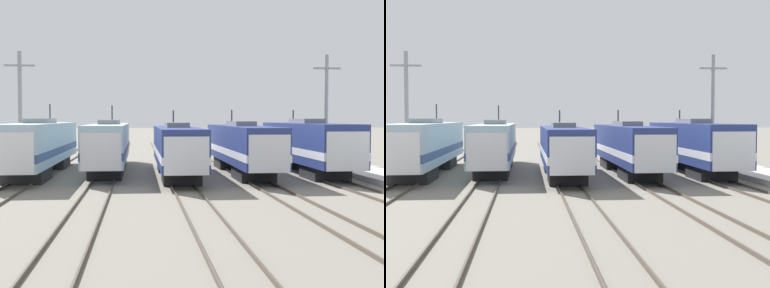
# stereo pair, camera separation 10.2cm
# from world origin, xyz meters

# --- Properties ---
(ground_plane) EXTENTS (400.00, 400.00, 0.00)m
(ground_plane) POSITION_xyz_m (0.00, 0.00, 0.00)
(ground_plane) COLOR slate
(rail_pair_far_left) EXTENTS (1.50, 120.00, 0.15)m
(rail_pair_far_left) POSITION_xyz_m (-10.08, 0.00, 0.07)
(rail_pair_far_left) COLOR #4C4238
(rail_pair_far_left) RESTS_ON ground_plane
(rail_pair_center_left) EXTENTS (1.51, 120.00, 0.15)m
(rail_pair_center_left) POSITION_xyz_m (-5.04, 0.00, 0.07)
(rail_pair_center_left) COLOR #4C4238
(rail_pair_center_left) RESTS_ON ground_plane
(rail_pair_center) EXTENTS (1.51, 120.00, 0.15)m
(rail_pair_center) POSITION_xyz_m (0.00, 0.00, 0.07)
(rail_pair_center) COLOR #4C4238
(rail_pair_center) RESTS_ON ground_plane
(rail_pair_center_right) EXTENTS (1.51, 120.00, 0.15)m
(rail_pair_center_right) POSITION_xyz_m (5.04, 0.00, 0.07)
(rail_pair_center_right) COLOR #4C4238
(rail_pair_center_right) RESTS_ON ground_plane
(rail_pair_far_right) EXTENTS (1.50, 120.00, 0.15)m
(rail_pair_far_right) POSITION_xyz_m (10.08, 0.00, 0.07)
(rail_pair_far_right) COLOR #4C4238
(rail_pair_far_right) RESTS_ON ground_plane
(locomotive_far_left) EXTENTS (3.05, 19.74, 5.40)m
(locomotive_far_left) POSITION_xyz_m (-10.08, 8.93, 2.16)
(locomotive_far_left) COLOR #232326
(locomotive_far_left) RESTS_ON ground_plane
(locomotive_center_left) EXTENTS (2.79, 19.77, 5.34)m
(locomotive_center_left) POSITION_xyz_m (-5.04, 10.85, 2.11)
(locomotive_center_left) COLOR #232326
(locomotive_center_left) RESTS_ON ground_plane
(locomotive_center) EXTENTS (2.87, 16.48, 4.84)m
(locomotive_center) POSITION_xyz_m (0.00, 6.14, 2.03)
(locomotive_center) COLOR black
(locomotive_center) RESTS_ON ground_plane
(locomotive_center_right) EXTENTS (2.80, 18.24, 4.91)m
(locomotive_center_right) POSITION_xyz_m (5.04, 7.91, 2.06)
(locomotive_center_right) COLOR black
(locomotive_center_right) RESTS_ON ground_plane
(locomotive_far_right) EXTENTS (3.00, 16.43, 4.89)m
(locomotive_far_right) POSITION_xyz_m (10.08, 7.62, 2.15)
(locomotive_far_right) COLOR black
(locomotive_far_right) RESTS_ON ground_plane
(catenary_tower_left) EXTENTS (2.44, 0.33, 9.61)m
(catenary_tower_left) POSITION_xyz_m (-12.25, 12.63, 5.01)
(catenary_tower_left) COLOR gray
(catenary_tower_left) RESTS_ON ground_plane
(catenary_tower_right) EXTENTS (2.44, 0.33, 9.61)m
(catenary_tower_right) POSITION_xyz_m (13.24, 12.63, 5.01)
(catenary_tower_right) COLOR gray
(catenary_tower_right) RESTS_ON ground_plane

